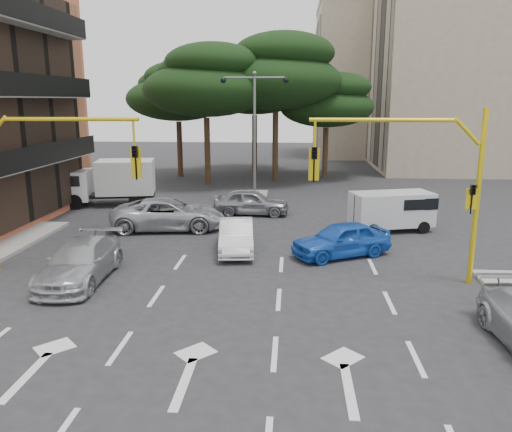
{
  "coord_description": "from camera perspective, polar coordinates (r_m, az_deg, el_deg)",
  "views": [
    {
      "loc": [
        2.37,
        -14.98,
        6.26
      ],
      "look_at": [
        0.91,
        4.88,
        1.6
      ],
      "focal_mm": 35.0,
      "sensor_mm": 36.0,
      "label": 1
    }
  ],
  "objects": [
    {
      "name": "ground",
      "position": [
        16.4,
        -4.48,
        -9.3
      ],
      "size": [
        120.0,
        120.0,
        0.0
      ],
      "primitive_type": "plane",
      "color": "#28282B",
      "rests_on": "ground"
    },
    {
      "name": "pine_right",
      "position": [
        41.02,
        8.18,
        12.99
      ],
      "size": [
        7.49,
        7.49,
        8.37
      ],
      "color": "#382616",
      "rests_on": "ground"
    },
    {
      "name": "pine_back",
      "position": [
        44.08,
        -0.1,
        14.92
      ],
      "size": [
        9.15,
        9.15,
        10.23
      ],
      "color": "#382616",
      "rests_on": "ground"
    },
    {
      "name": "pine_left_far",
      "position": [
        41.98,
        -8.86,
        13.91
      ],
      "size": [
        8.32,
        8.32,
        9.3
      ],
      "color": "#382616",
      "rests_on": "ground"
    },
    {
      "name": "apartment_beige_near",
      "position": [
        50.25,
        25.68,
        15.46
      ],
      "size": [
        20.2,
        12.15,
        18.7
      ],
      "color": "tan",
      "rests_on": "ground"
    },
    {
      "name": "box_truck_a",
      "position": [
        31.38,
        -16.42,
        3.65
      ],
      "size": [
        5.88,
        3.38,
        2.72
      ],
      "primitive_type": null,
      "rotation": [
        0.0,
        0.0,
        1.77
      ],
      "color": "white",
      "rests_on": "ground"
    },
    {
      "name": "median_strip",
      "position": [
        31.68,
        -0.16,
        1.91
      ],
      "size": [
        1.4,
        6.0,
        0.15
      ],
      "primitive_type": "cube",
      "color": "gray",
      "rests_on": "ground"
    },
    {
      "name": "car_silver_wagon",
      "position": [
        18.68,
        -19.43,
        -4.93
      ],
      "size": [
        2.08,
        4.84,
        1.39
      ],
      "primitive_type": "imported",
      "rotation": [
        0.0,
        0.0,
        0.03
      ],
      "color": "#ACAFB5",
      "rests_on": "ground"
    },
    {
      "name": "signal_mast_right",
      "position": [
        17.7,
        18.75,
        4.76
      ],
      "size": [
        5.79,
        0.37,
        6.0
      ],
      "color": "yellow",
      "rests_on": "ground"
    },
    {
      "name": "car_white_hatch",
      "position": [
        21.04,
        -2.27,
        -2.29
      ],
      "size": [
        1.8,
        4.09,
        1.31
      ],
      "primitive_type": "imported",
      "rotation": [
        0.0,
        0.0,
        0.11
      ],
      "color": "silver",
      "rests_on": "ground"
    },
    {
      "name": "apartment_beige_far",
      "position": [
        59.95,
        14.88,
        14.75
      ],
      "size": [
        16.2,
        12.15,
        16.7
      ],
      "color": "tan",
      "rests_on": "ground"
    },
    {
      "name": "street_lamp_center",
      "position": [
        31.08,
        -0.16,
        11.64
      ],
      "size": [
        4.16,
        0.36,
        7.77
      ],
      "color": "slate",
      "rests_on": "median_strip"
    },
    {
      "name": "car_silver_cross_a",
      "position": [
        24.9,
        -9.97,
        0.22
      ],
      "size": [
        5.77,
        3.21,
        1.53
      ],
      "primitive_type": "imported",
      "rotation": [
        0.0,
        0.0,
        1.7
      ],
      "color": "#AFB1B7",
      "rests_on": "ground"
    },
    {
      "name": "signal_mast_left",
      "position": [
        19.44,
        -24.09,
        5.01
      ],
      "size": [
        5.79,
        0.37,
        6.0
      ],
      "color": "yellow",
      "rests_on": "ground"
    },
    {
      "name": "car_blue_compact",
      "position": [
        20.61,
        9.71,
        -2.66
      ],
      "size": [
        4.43,
        3.37,
        1.41
      ],
      "primitive_type": "imported",
      "rotation": [
        0.0,
        0.0,
        -1.09
      ],
      "color": "blue",
      "rests_on": "ground"
    },
    {
      "name": "pine_left_near",
      "position": [
        37.49,
        -5.68,
        15.17
      ],
      "size": [
        9.15,
        9.15,
        10.23
      ],
      "color": "#382616",
      "rests_on": "ground"
    },
    {
      "name": "car_silver_cross_b",
      "position": [
        27.7,
        -0.55,
        1.62
      ],
      "size": [
        4.24,
        1.83,
        1.43
      ],
      "primitive_type": "imported",
      "rotation": [
        0.0,
        0.0,
        1.54
      ],
      "color": "gray",
      "rests_on": "ground"
    },
    {
      "name": "pine_center",
      "position": [
        39.01,
        2.38,
        16.16
      ],
      "size": [
        9.98,
        9.98,
        11.16
      ],
      "color": "#382616",
      "rests_on": "ground"
    },
    {
      "name": "van_white",
      "position": [
        25.11,
        15.22,
        0.53
      ],
      "size": [
        4.19,
        2.72,
        1.93
      ],
      "primitive_type": null,
      "rotation": [
        0.0,
        0.0,
        -1.3
      ],
      "color": "silver",
      "rests_on": "ground"
    }
  ]
}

